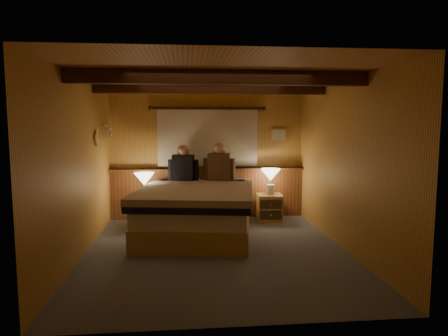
{
  "coord_description": "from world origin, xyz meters",
  "views": [
    {
      "loc": [
        -0.41,
        -5.39,
        1.78
      ],
      "look_at": [
        0.14,
        0.4,
        1.12
      ],
      "focal_mm": 32.0,
      "sensor_mm": 36.0,
      "label": 1
    }
  ],
  "objects": [
    {
      "name": "bed",
      "position": [
        -0.24,
        0.86,
        0.4
      ],
      "size": [
        2.04,
        2.49,
        0.77
      ],
      "rotation": [
        0.0,
        0.0,
        -0.16
      ],
      "color": "tan",
      "rests_on": "floor"
    },
    {
      "name": "duffel_bag",
      "position": [
        -1.12,
        1.39,
        0.16
      ],
      "size": [
        0.53,
        0.35,
        0.36
      ],
      "rotation": [
        0.0,
        0.0,
        -0.09
      ],
      "color": "black",
      "rests_on": "floor"
    },
    {
      "name": "person_right",
      "position": [
        0.17,
        1.62,
        1.04
      ],
      "size": [
        0.56,
        0.29,
        0.69
      ],
      "rotation": [
        0.0,
        0.0,
        -0.19
      ],
      "color": "#4B311E",
      "rests_on": "bed"
    },
    {
      "name": "wall_front",
      "position": [
        0.0,
        -2.1,
        1.2
      ],
      "size": [
        3.6,
        0.0,
        3.6
      ],
      "primitive_type": "plane",
      "rotation": [
        -1.57,
        0.0,
        0.0
      ],
      "color": "#DEA54F",
      "rests_on": "floor"
    },
    {
      "name": "nightstand_right",
      "position": [
        1.1,
        1.65,
        0.24
      ],
      "size": [
        0.46,
        0.42,
        0.49
      ],
      "rotation": [
        0.0,
        0.0,
        -0.06
      ],
      "color": "tan",
      "rests_on": "floor"
    },
    {
      "name": "lamp_left",
      "position": [
        -1.12,
        1.43,
        0.8
      ],
      "size": [
        0.35,
        0.35,
        0.45
      ],
      "color": "silver",
      "rests_on": "nightstand_left"
    },
    {
      "name": "wainscot",
      "position": [
        0.0,
        2.04,
        0.49
      ],
      "size": [
        3.6,
        0.23,
        0.94
      ],
      "color": "brown",
      "rests_on": "wall_back"
    },
    {
      "name": "ceiling",
      "position": [
        0.0,
        0.0,
        2.4
      ],
      "size": [
        4.2,
        4.2,
        0.0
      ],
      "primitive_type": "plane",
      "rotation": [
        3.14,
        0.0,
        0.0
      ],
      "color": "tan",
      "rests_on": "wall_back"
    },
    {
      "name": "wall_back",
      "position": [
        0.0,
        2.1,
        1.2
      ],
      "size": [
        3.6,
        0.0,
        3.6
      ],
      "primitive_type": "plane",
      "rotation": [
        1.57,
        0.0,
        0.0
      ],
      "color": "#DEA54F",
      "rests_on": "floor"
    },
    {
      "name": "wall_right",
      "position": [
        1.8,
        0.0,
        1.2
      ],
      "size": [
        0.0,
        4.2,
        4.2
      ],
      "primitive_type": "plane",
      "rotation": [
        1.57,
        0.0,
        -1.57
      ],
      "color": "#DEA54F",
      "rests_on": "floor"
    },
    {
      "name": "framed_print",
      "position": [
        1.35,
        2.08,
        1.55
      ],
      "size": [
        0.3,
        0.04,
        0.25
      ],
      "color": "tan",
      "rests_on": "wall_back"
    },
    {
      "name": "ceiling_beams",
      "position": [
        0.0,
        0.15,
        2.31
      ],
      "size": [
        3.6,
        1.65,
        0.16
      ],
      "color": "#482812",
      "rests_on": "ceiling"
    },
    {
      "name": "person_left",
      "position": [
        -0.46,
        1.66,
        1.02
      ],
      "size": [
        0.54,
        0.27,
        0.66
      ],
      "rotation": [
        0.0,
        0.0,
        -0.15
      ],
      "color": "black",
      "rests_on": "bed"
    },
    {
      "name": "coat_rail",
      "position": [
        -1.72,
        1.58,
        1.67
      ],
      "size": [
        0.05,
        0.55,
        0.24
      ],
      "color": "silver",
      "rests_on": "wall_left"
    },
    {
      "name": "curtain_window",
      "position": [
        0.0,
        2.03,
        1.52
      ],
      "size": [
        2.18,
        0.09,
        1.11
      ],
      "color": "#482812",
      "rests_on": "wall_back"
    },
    {
      "name": "lamp_right",
      "position": [
        1.12,
        1.68,
        0.81
      ],
      "size": [
        0.36,
        0.36,
        0.47
      ],
      "color": "silver",
      "rests_on": "nightstand_right"
    },
    {
      "name": "floor",
      "position": [
        0.0,
        0.0,
        0.0
      ],
      "size": [
        4.2,
        4.2,
        0.0
      ],
      "primitive_type": "plane",
      "color": "#515861",
      "rests_on": "ground"
    },
    {
      "name": "wall_left",
      "position": [
        -1.8,
        0.0,
        1.2
      ],
      "size": [
        0.0,
        4.2,
        4.2
      ],
      "primitive_type": "plane",
      "rotation": [
        1.57,
        0.0,
        1.57
      ],
      "color": "#DEA54F",
      "rests_on": "floor"
    },
    {
      "name": "nightstand_left",
      "position": [
        -1.14,
        1.41,
        0.24
      ],
      "size": [
        0.47,
        0.42,
        0.49
      ],
      "rotation": [
        0.0,
        0.0,
        0.06
      ],
      "color": "tan",
      "rests_on": "floor"
    }
  ]
}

